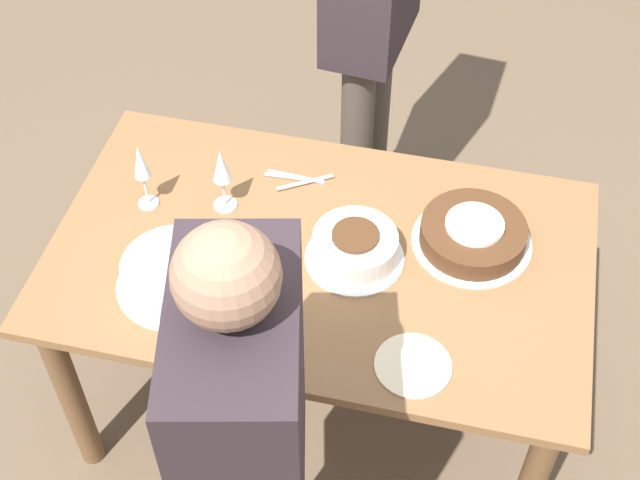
# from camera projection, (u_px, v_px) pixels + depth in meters

# --- Properties ---
(ground_plane) EXTENTS (12.00, 12.00, 0.00)m
(ground_plane) POSITION_uv_depth(u_px,v_px,m) (320.00, 398.00, 2.91)
(ground_plane) COLOR brown
(dining_table) EXTENTS (1.43, 0.86, 0.73)m
(dining_table) POSITION_uv_depth(u_px,v_px,m) (320.00, 280.00, 2.45)
(dining_table) COLOR brown
(dining_table) RESTS_ON ground_plane
(cake_center_white) EXTENTS (0.26, 0.26, 0.10)m
(cake_center_white) POSITION_uv_depth(u_px,v_px,m) (355.00, 247.00, 2.32)
(cake_center_white) COLOR white
(cake_center_white) RESTS_ON dining_table
(cake_front_chocolate) EXTENTS (0.32, 0.32, 0.08)m
(cake_front_chocolate) POSITION_uv_depth(u_px,v_px,m) (473.00, 234.00, 2.36)
(cake_front_chocolate) COLOR white
(cake_front_chocolate) RESTS_ON dining_table
(cake_back_decorated) EXTENTS (0.31, 0.31, 0.08)m
(cake_back_decorated) POSITION_uv_depth(u_px,v_px,m) (174.00, 274.00, 2.26)
(cake_back_decorated) COLOR white
(cake_back_decorated) RESTS_ON dining_table
(wine_glass_near) EXTENTS (0.07, 0.07, 0.21)m
(wine_glass_near) POSITION_uv_depth(u_px,v_px,m) (221.00, 169.00, 2.37)
(wine_glass_near) COLOR silver
(wine_glass_near) RESTS_ON dining_table
(wine_glass_far) EXTENTS (0.06, 0.06, 0.22)m
(wine_glass_far) POSITION_uv_depth(u_px,v_px,m) (141.00, 165.00, 2.37)
(wine_glass_far) COLOR silver
(wine_glass_far) RESTS_ON dining_table
(dessert_plate_left) EXTENTS (0.19, 0.19, 0.01)m
(dessert_plate_left) POSITION_uv_depth(u_px,v_px,m) (413.00, 365.00, 2.12)
(dessert_plate_left) COLOR beige
(dessert_plate_left) RESTS_ON dining_table
(fork_pile) EXTENTS (0.20, 0.10, 0.01)m
(fork_pile) POSITION_uv_depth(u_px,v_px,m) (298.00, 179.00, 2.54)
(fork_pile) COLOR silver
(fork_pile) RESTS_ON dining_table
(person_watching) EXTENTS (0.31, 0.44, 1.56)m
(person_watching) POSITION_uv_depth(u_px,v_px,m) (248.00, 448.00, 1.75)
(person_watching) COLOR #2D334C
(person_watching) RESTS_ON ground_plane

